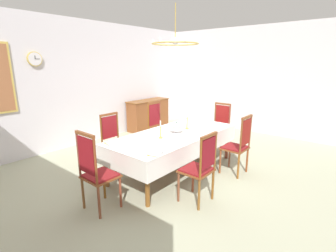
{
  "coord_description": "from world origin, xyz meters",
  "views": [
    {
      "loc": [
        -3.51,
        -2.7,
        2.03
      ],
      "look_at": [
        -0.15,
        0.1,
        0.91
      ],
      "focal_mm": 26.78,
      "sensor_mm": 36.0,
      "label": 1
    }
  ],
  "objects_px": {
    "chair_north_b": "(158,126)",
    "mounted_clock": "(35,59)",
    "candlestick_east": "(187,122)",
    "chandelier": "(175,43)",
    "soup_tureen": "(176,127)",
    "bowl_near_right": "(112,141)",
    "sideboard": "(148,114)",
    "chair_north_a": "(114,140)",
    "chair_south_a": "(200,167)",
    "bowl_far_left": "(180,141)",
    "dining_table": "(175,137)",
    "bowl_near_left": "(157,152)",
    "spoon_primary": "(149,155)",
    "chair_head_west": "(96,171)",
    "chair_south_b": "(238,144)",
    "candlestick_west": "(161,131)",
    "chair_head_east": "(219,125)",
    "spoon_secondary": "(106,143)"
  },
  "relations": [
    {
      "from": "chair_north_b",
      "to": "mounted_clock",
      "type": "relative_size",
      "value": 3.88
    },
    {
      "from": "candlestick_east",
      "to": "chandelier",
      "type": "distance_m",
      "value": 1.51
    },
    {
      "from": "soup_tureen",
      "to": "bowl_near_right",
      "type": "distance_m",
      "value": 1.23
    },
    {
      "from": "sideboard",
      "to": "candlestick_east",
      "type": "bearing_deg",
      "value": 59.09
    },
    {
      "from": "chair_north_a",
      "to": "chair_north_b",
      "type": "relative_size",
      "value": 0.93
    },
    {
      "from": "chair_south_a",
      "to": "mounted_clock",
      "type": "bearing_deg",
      "value": 97.81
    },
    {
      "from": "chair_south_a",
      "to": "chair_north_b",
      "type": "height_order",
      "value": "chair_north_b"
    },
    {
      "from": "bowl_near_right",
      "to": "bowl_far_left",
      "type": "relative_size",
      "value": 1.0
    },
    {
      "from": "dining_table",
      "to": "chair_north_a",
      "type": "xyz_separation_m",
      "value": [
        -0.64,
        0.98,
        -0.11
      ]
    },
    {
      "from": "candlestick_east",
      "to": "bowl_near_right",
      "type": "distance_m",
      "value": 1.55
    },
    {
      "from": "bowl_near_left",
      "to": "spoon_primary",
      "type": "height_order",
      "value": "bowl_near_left"
    },
    {
      "from": "chair_head_west",
      "to": "spoon_primary",
      "type": "height_order",
      "value": "chair_head_west"
    },
    {
      "from": "mounted_clock",
      "to": "chandelier",
      "type": "height_order",
      "value": "chandelier"
    },
    {
      "from": "dining_table",
      "to": "bowl_far_left",
      "type": "height_order",
      "value": "bowl_far_left"
    },
    {
      "from": "bowl_far_left",
      "to": "spoon_primary",
      "type": "height_order",
      "value": "bowl_far_left"
    },
    {
      "from": "chair_north_a",
      "to": "bowl_far_left",
      "type": "xyz_separation_m",
      "value": [
        0.26,
        -1.4,
        0.2
      ]
    },
    {
      "from": "chair_south_b",
      "to": "spoon_primary",
      "type": "relative_size",
      "value": 6.39
    },
    {
      "from": "spoon_primary",
      "to": "sideboard",
      "type": "bearing_deg",
      "value": 31.12
    },
    {
      "from": "candlestick_west",
      "to": "chandelier",
      "type": "bearing_deg",
      "value": 0.0
    },
    {
      "from": "chair_head_west",
      "to": "bowl_near_left",
      "type": "relative_size",
      "value": 6.08
    },
    {
      "from": "chair_north_a",
      "to": "chair_head_east",
      "type": "distance_m",
      "value": 2.55
    },
    {
      "from": "bowl_near_right",
      "to": "sideboard",
      "type": "xyz_separation_m",
      "value": [
        3.01,
        2.11,
        -0.31
      ]
    },
    {
      "from": "chair_north_a",
      "to": "sideboard",
      "type": "bearing_deg",
      "value": -148.29
    },
    {
      "from": "chair_north_b",
      "to": "spoon_secondary",
      "type": "bearing_deg",
      "value": 15.18
    },
    {
      "from": "chair_south_a",
      "to": "bowl_far_left",
      "type": "distance_m",
      "value": 0.64
    },
    {
      "from": "chair_head_east",
      "to": "sideboard",
      "type": "xyz_separation_m",
      "value": [
        0.21,
        2.56,
        -0.11
      ]
    },
    {
      "from": "candlestick_east",
      "to": "spoon_primary",
      "type": "relative_size",
      "value": 1.92
    },
    {
      "from": "chair_north_b",
      "to": "candlestick_west",
      "type": "relative_size",
      "value": 3.69
    },
    {
      "from": "bowl_near_left",
      "to": "spoon_secondary",
      "type": "xyz_separation_m",
      "value": [
        -0.2,
        0.95,
        -0.02
      ]
    },
    {
      "from": "chair_north_b",
      "to": "bowl_near_left",
      "type": "xyz_separation_m",
      "value": [
        -1.64,
        -1.45,
        0.18
      ]
    },
    {
      "from": "dining_table",
      "to": "chair_head_west",
      "type": "distance_m",
      "value": 1.73
    },
    {
      "from": "candlestick_east",
      "to": "mounted_clock",
      "type": "bearing_deg",
      "value": 118.96
    },
    {
      "from": "spoon_primary",
      "to": "chair_head_east",
      "type": "bearing_deg",
      "value": -4.54
    },
    {
      "from": "chair_south_b",
      "to": "sideboard",
      "type": "height_order",
      "value": "chair_south_b"
    },
    {
      "from": "bowl_near_right",
      "to": "spoon_secondary",
      "type": "xyz_separation_m",
      "value": [
        -0.11,
        0.03,
        -0.01
      ]
    },
    {
      "from": "chair_head_east",
      "to": "chair_south_b",
      "type": "bearing_deg",
      "value": 132.01
    },
    {
      "from": "chandelier",
      "to": "mounted_clock",
      "type": "bearing_deg",
      "value": 112.42
    },
    {
      "from": "dining_table",
      "to": "soup_tureen",
      "type": "relative_size",
      "value": 10.5
    },
    {
      "from": "chair_south_a",
      "to": "chair_north_a",
      "type": "bearing_deg",
      "value": 90.0
    },
    {
      "from": "bowl_near_left",
      "to": "chair_south_b",
      "type": "bearing_deg",
      "value": -17.32
    },
    {
      "from": "chair_head_west",
      "to": "candlestick_east",
      "type": "relative_size",
      "value": 3.46
    },
    {
      "from": "chair_north_b",
      "to": "candlestick_east",
      "type": "xyz_separation_m",
      "value": [
        -0.24,
        -0.98,
        0.29
      ]
    },
    {
      "from": "bowl_near_right",
      "to": "sideboard",
      "type": "distance_m",
      "value": 3.69
    },
    {
      "from": "chair_north_a",
      "to": "bowl_near_right",
      "type": "distance_m",
      "value": 0.71
    },
    {
      "from": "bowl_near_left",
      "to": "dining_table",
      "type": "bearing_deg",
      "value": 25.02
    },
    {
      "from": "chair_north_a",
      "to": "candlestick_east",
      "type": "bearing_deg",
      "value": 136.68
    },
    {
      "from": "soup_tureen",
      "to": "bowl_far_left",
      "type": "relative_size",
      "value": 1.39
    },
    {
      "from": "chair_north_b",
      "to": "sideboard",
      "type": "relative_size",
      "value": 0.8
    },
    {
      "from": "chair_north_b",
      "to": "spoon_primary",
      "type": "bearing_deg",
      "value": 38.79
    },
    {
      "from": "chair_head_west",
      "to": "mounted_clock",
      "type": "distance_m",
      "value": 3.23
    }
  ]
}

